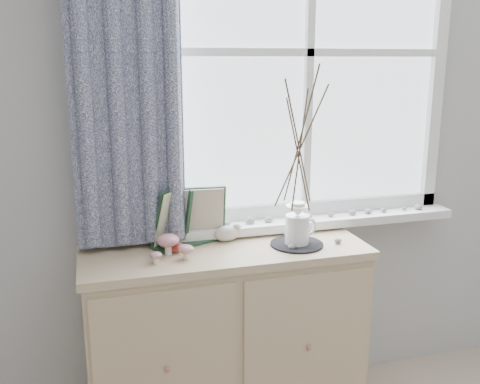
{
  "coord_description": "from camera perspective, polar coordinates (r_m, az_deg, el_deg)",
  "views": [
    {
      "loc": [
        -0.67,
        -0.3,
        1.61
      ],
      "look_at": [
        -0.1,
        1.7,
        1.1
      ],
      "focal_mm": 40.0,
      "sensor_mm": 36.0,
      "label": 1
    }
  ],
  "objects": [
    {
      "name": "wooden_eggs",
      "position": [
        2.26,
        -8.04,
        -5.43
      ],
      "size": [
        0.13,
        0.17,
        0.06
      ],
      "color": "tan",
      "rests_on": "sideboard"
    },
    {
      "name": "toadstool_cluster",
      "position": [
        2.16,
        -7.4,
        -5.59
      ],
      "size": [
        0.18,
        0.15,
        0.09
      ],
      "color": "white",
      "rests_on": "sideboard"
    },
    {
      "name": "sideboard_pebbles",
      "position": [
        2.34,
        5.73,
        -5.02
      ],
      "size": [
        0.33,
        0.23,
        0.02
      ],
      "color": "#97979A",
      "rests_on": "sideboard"
    },
    {
      "name": "twig_pitcher",
      "position": [
        2.2,
        6.36,
        5.22
      ],
      "size": [
        0.35,
        0.35,
        0.77
      ],
      "rotation": [
        0.0,
        0.0,
        0.4
      ],
      "color": "white",
      "rests_on": "crocheted_doily"
    },
    {
      "name": "botanical_book",
      "position": [
        2.25,
        -5.5,
        -2.69
      ],
      "size": [
        0.39,
        0.26,
        0.26
      ],
      "primitive_type": null,
      "rotation": [
        0.0,
        0.0,
        0.39
      ],
      "color": "#1D3D27",
      "rests_on": "sideboard"
    },
    {
      "name": "songbird_figurine",
      "position": [
        2.33,
        -1.44,
        -4.34
      ],
      "size": [
        0.15,
        0.07,
        0.08
      ],
      "primitive_type": null,
      "rotation": [
        0.0,
        0.0,
        0.03
      ],
      "color": "silver",
      "rests_on": "sideboard"
    },
    {
      "name": "sideboard",
      "position": [
        2.43,
        -1.48,
        -15.45
      ],
      "size": [
        1.2,
        0.45,
        0.85
      ],
      "color": "tan",
      "rests_on": "ground"
    },
    {
      "name": "crocheted_doily",
      "position": [
        2.3,
        6.07,
        -5.55
      ],
      "size": [
        0.23,
        0.23,
        0.01
      ],
      "primitive_type": "cylinder",
      "color": "black",
      "rests_on": "sideboard"
    }
  ]
}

